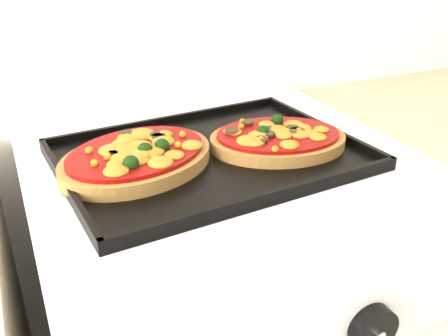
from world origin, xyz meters
TOP-DOWN VIEW (x-y plane):
  - control_panel at (0.04, 1.39)m, footprint 0.60×0.02m
  - knob_center at (0.05, 1.37)m, footprint 0.05×0.02m
  - baking_tray at (0.01, 1.71)m, footprint 0.47×0.36m
  - pizza_left at (-0.10, 1.72)m, footprint 0.29×0.26m
  - pizza_right at (0.12, 1.70)m, footprint 0.25×0.21m

SIDE VIEW (x-z plane):
  - control_panel at x=0.04m, z-range 0.81..0.90m
  - knob_center at x=0.05m, z-range 0.83..0.88m
  - baking_tray at x=0.01m, z-range 0.91..0.93m
  - pizza_right at x=0.12m, z-range 0.92..0.95m
  - pizza_left at x=-0.10m, z-range 0.92..0.95m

